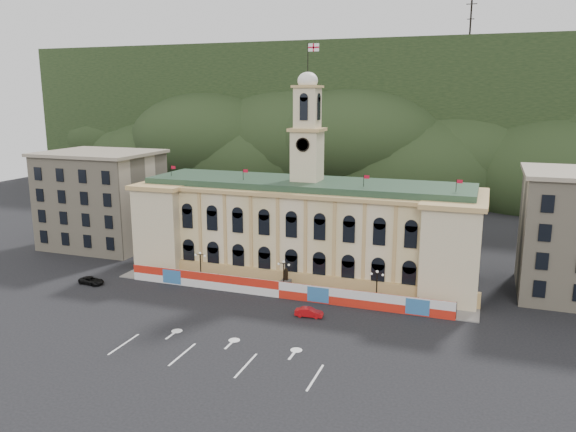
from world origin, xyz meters
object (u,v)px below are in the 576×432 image
(statue, at_px, (286,284))
(red_sedan, at_px, (309,312))
(lamp_center, at_px, (284,274))
(black_suv, at_px, (91,281))

(statue, bearing_deg, red_sedan, -52.97)
(statue, distance_m, red_sedan, 10.53)
(lamp_center, distance_m, red_sedan, 10.03)
(statue, xyz_separation_m, red_sedan, (6.33, -8.39, -0.56))
(lamp_center, height_order, red_sedan, lamp_center)
(statue, relative_size, black_suv, 0.85)
(statue, distance_m, lamp_center, 2.14)
(lamp_center, xyz_separation_m, black_suv, (-30.00, -6.34, -2.49))
(lamp_center, relative_size, red_sedan, 1.31)
(lamp_center, bearing_deg, statue, 90.00)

